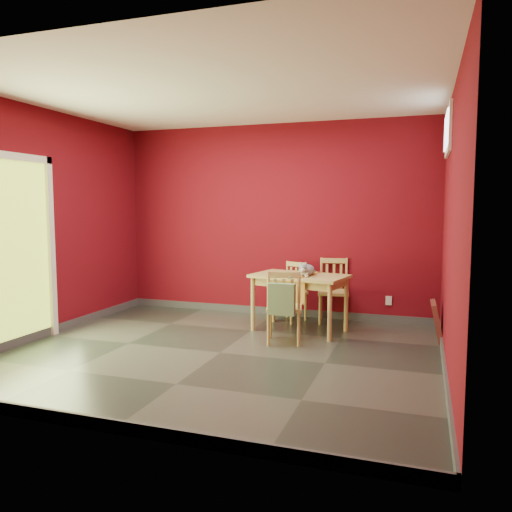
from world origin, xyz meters
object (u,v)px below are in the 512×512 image
(chair_near, at_px, (284,306))
(tote_bag, at_px, (282,299))
(dining_table, at_px, (300,282))
(chair_far_right, at_px, (334,290))
(cat, at_px, (306,268))
(picture_frame, at_px, (437,321))
(chair_far_left, at_px, (291,291))

(chair_near, bearing_deg, tote_bag, -81.88)
(dining_table, xyz_separation_m, chair_far_right, (0.31, 0.64, -0.19))
(cat, relative_size, picture_frame, 0.84)
(chair_near, bearing_deg, picture_frame, 22.06)
(dining_table, relative_size, cat, 3.22)
(chair_near, height_order, cat, cat)
(chair_near, relative_size, picture_frame, 1.83)
(dining_table, bearing_deg, cat, -29.31)
(dining_table, distance_m, chair_far_left, 0.63)
(cat, bearing_deg, chair_far_right, 101.81)
(chair_far_left, bearing_deg, tote_bag, -79.57)
(chair_far_right, bearing_deg, tote_bag, -102.23)
(chair_near, distance_m, picture_frame, 1.79)
(chair_far_left, bearing_deg, cat, -59.69)
(dining_table, height_order, cat, cat)
(tote_bag, relative_size, picture_frame, 0.91)
(tote_bag, relative_size, cat, 1.08)
(chair_far_left, xyz_separation_m, tote_bag, (0.25, -1.35, 0.14))
(picture_frame, bearing_deg, cat, -175.72)
(chair_far_right, distance_m, picture_frame, 1.44)
(dining_table, relative_size, chair_far_left, 1.57)
(dining_table, relative_size, tote_bag, 3.00)
(dining_table, xyz_separation_m, picture_frame, (1.61, 0.06, -0.39))
(chair_near, height_order, picture_frame, chair_near)
(dining_table, distance_m, tote_bag, 0.82)
(chair_near, xyz_separation_m, cat, (0.13, 0.55, 0.38))
(chair_far_left, distance_m, picture_frame, 1.93)
(tote_bag, bearing_deg, chair_near, 98.12)
(chair_far_left, bearing_deg, picture_frame, -14.48)
(chair_far_left, height_order, chair_far_right, chair_far_right)
(dining_table, distance_m, chair_near, 0.64)
(chair_far_left, distance_m, tote_bag, 1.38)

